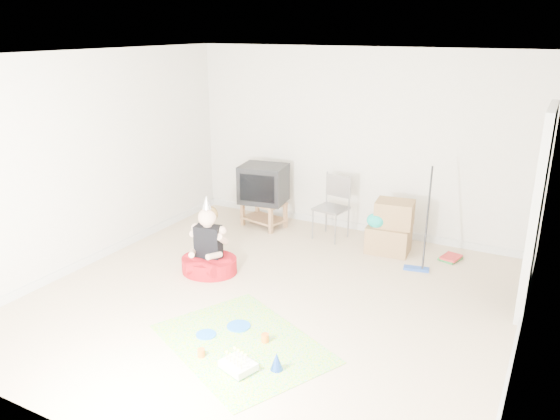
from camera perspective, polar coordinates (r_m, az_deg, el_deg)
The scene contains 16 objects.
ground at distance 6.10m, azimuth -0.95°, elevation -9.25°, with size 5.00×5.00×0.00m, color beige.
doorway_recess at distance 6.19m, azimuth 25.39°, elevation -0.41°, with size 0.02×0.90×2.05m, color black.
tv_stand at distance 8.13m, azimuth -1.70°, elevation -0.14°, with size 0.69×0.51×0.39m.
crt_tv at distance 8.00m, azimuth -1.73°, elevation 2.77°, with size 0.64×0.53×0.55m, color black.
folding_chair at distance 7.64m, azimuth 5.35°, elevation 0.17°, with size 0.46×0.45×0.91m.
cardboard_boxes at distance 7.32m, azimuth 11.44°, elevation -1.84°, with size 0.60×0.49×0.70m.
floor_mop at distance 6.87m, azimuth 14.22°, elevation -4.12°, with size 0.32×0.41×1.24m.
book_pile at distance 7.37m, azimuth 17.48°, elevation -4.80°, with size 0.29×0.33×0.06m.
seated_woman at distance 6.68m, azimuth -7.44°, elevation -4.77°, with size 0.80×0.80×0.98m.
party_mat at distance 5.33m, azimuth -3.97°, elevation -13.73°, with size 1.63×1.18×0.01m, color #E93180.
birthday_cake at distance 4.96m, azimuth -4.40°, elevation -15.97°, with size 0.34×0.30×0.14m.
blue_plate_near at distance 5.59m, azimuth -4.34°, elevation -11.99°, with size 0.24×0.24×0.01m, color blue.
blue_plate_far at distance 5.49m, azimuth -7.73°, elevation -12.77°, with size 0.20×0.20×0.01m, color blue.
orange_cup_near at distance 5.32m, azimuth -1.56°, elevation -13.22°, with size 0.07×0.07×0.08m, color orange.
orange_cup_far at distance 5.16m, azimuth -8.23°, elevation -14.55°, with size 0.07×0.07×0.08m, color orange.
blue_party_hat at distance 4.93m, azimuth -0.35°, elevation -15.52°, with size 0.11×0.11×0.17m, color blue.
Camera 1 is at (2.62, -4.71, 2.86)m, focal length 35.00 mm.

